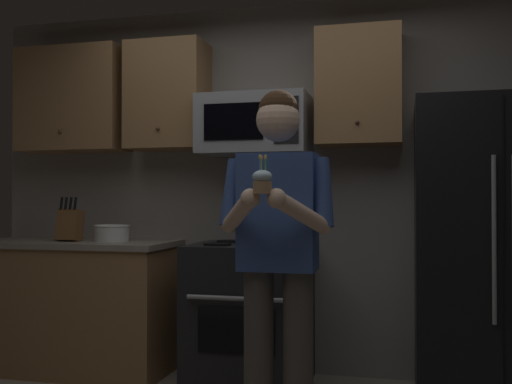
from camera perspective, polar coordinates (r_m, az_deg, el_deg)
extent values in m
cube|color=gray|center=(4.27, 2.69, 0.44)|extent=(4.40, 0.10, 2.60)
cube|color=black|center=(4.00, -0.58, -11.58)|extent=(0.76, 0.66, 0.92)
cube|color=black|center=(3.69, -1.94, -13.13)|extent=(0.48, 0.01, 0.28)
cylinder|color=#99999E|center=(3.63, -2.05, -10.12)|extent=(0.60, 0.03, 0.03)
cylinder|color=black|center=(3.85, -3.71, -4.99)|extent=(0.18, 0.18, 0.01)
cylinder|color=black|center=(3.76, 1.54, -5.10)|extent=(0.18, 0.18, 0.01)
cylinder|color=black|center=(4.12, -2.52, -4.72)|extent=(0.18, 0.18, 0.01)
cylinder|color=black|center=(4.03, 2.41, -4.80)|extent=(0.18, 0.18, 0.01)
cube|color=#9EA0A5|center=(4.08, -0.15, 6.42)|extent=(0.74, 0.40, 0.40)
cube|color=black|center=(3.90, -2.19, 6.74)|extent=(0.40, 0.01, 0.24)
cube|color=black|center=(3.82, 2.90, 6.90)|extent=(0.16, 0.01, 0.30)
cube|color=black|center=(3.81, 21.77, -5.38)|extent=(0.90, 0.72, 1.80)
cylinder|color=gray|center=(3.42, 21.77, -4.23)|extent=(0.02, 0.02, 0.90)
cube|color=black|center=(3.45, 22.58, -5.87)|extent=(0.01, 0.01, 1.74)
cube|color=#9E7247|center=(4.69, -16.98, 8.34)|extent=(0.80, 0.34, 0.76)
sphere|color=brown|center=(4.51, -18.18, 5.51)|extent=(0.03, 0.03, 0.03)
cube|color=#9E7247|center=(4.36, -8.40, 9.01)|extent=(0.55, 0.34, 0.76)
sphere|color=brown|center=(4.16, -9.36, 6.01)|extent=(0.03, 0.03, 0.03)
cube|color=#9E7247|center=(4.05, 9.82, 9.78)|extent=(0.55, 0.34, 0.76)
sphere|color=brown|center=(3.83, 9.62, 6.59)|extent=(0.03, 0.03, 0.03)
cube|color=#9E7247|center=(4.52, -16.95, -10.54)|extent=(1.40, 0.62, 0.88)
cube|color=gray|center=(4.47, -16.93, -4.71)|extent=(1.44, 0.66, 0.04)
cube|color=brown|center=(4.42, -17.34, -3.07)|extent=(0.16, 0.15, 0.24)
cylinder|color=black|center=(4.43, -18.07, -1.05)|extent=(0.02, 0.04, 0.09)
cylinder|color=black|center=(4.41, -17.67, -1.06)|extent=(0.02, 0.04, 0.09)
cylinder|color=black|center=(4.39, -17.26, -1.06)|extent=(0.02, 0.04, 0.09)
cylinder|color=black|center=(4.37, -16.85, -1.06)|extent=(0.02, 0.04, 0.09)
cylinder|color=white|center=(4.31, -13.58, -3.88)|extent=(0.24, 0.24, 0.11)
torus|color=white|center=(4.31, -13.58, -3.17)|extent=(0.25, 0.25, 0.01)
cylinder|color=#4C4742|center=(3.10, 0.26, -15.35)|extent=(0.15, 0.15, 0.86)
cylinder|color=#4C4742|center=(3.06, 4.04, -15.54)|extent=(0.15, 0.15, 0.86)
cube|color=#334C8C|center=(2.98, 2.13, -1.92)|extent=(0.38, 0.22, 0.58)
sphere|color=beige|center=(3.00, 2.13, 6.89)|extent=(0.22, 0.22, 0.22)
sphere|color=#382314|center=(3.02, 2.16, 7.81)|extent=(0.20, 0.20, 0.20)
cylinder|color=#334C8C|center=(3.00, -2.19, -0.09)|extent=(0.15, 0.18, 0.35)
cylinder|color=beige|center=(2.83, -1.65, -2.01)|extent=(0.26, 0.33, 0.21)
sphere|color=beige|center=(2.68, -0.55, -0.61)|extent=(0.09, 0.09, 0.09)
cylinder|color=#334C8C|center=(2.91, 6.35, -0.07)|extent=(0.15, 0.18, 0.35)
cylinder|color=beige|center=(2.76, 4.36, -2.04)|extent=(0.26, 0.33, 0.21)
sphere|color=beige|center=(2.65, 1.97, -0.61)|extent=(0.09, 0.09, 0.09)
cylinder|color=#A87F56|center=(2.64, 0.60, 0.42)|extent=(0.08, 0.08, 0.06)
ellipsoid|color=silver|center=(2.65, 0.60, 1.49)|extent=(0.09, 0.09, 0.06)
cylinder|color=#4CBF66|center=(2.65, 0.91, 2.52)|extent=(0.01, 0.01, 0.06)
ellipsoid|color=#FFD159|center=(2.65, 0.91, 3.33)|extent=(0.01, 0.01, 0.02)
cylinder|color=#F2D84C|center=(2.66, 0.51, 2.50)|extent=(0.01, 0.01, 0.06)
ellipsoid|color=#FFD159|center=(2.67, 0.51, 3.30)|extent=(0.01, 0.01, 0.02)
cylinder|color=#4C7FE5|center=(2.64, 0.38, 2.53)|extent=(0.01, 0.01, 0.06)
ellipsoid|color=#FFD159|center=(2.64, 0.38, 3.34)|extent=(0.01, 0.01, 0.02)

